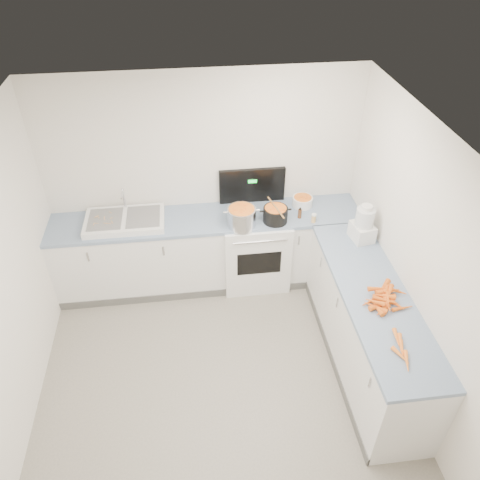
{
  "coord_description": "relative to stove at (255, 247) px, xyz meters",
  "views": [
    {
      "loc": [
        -0.17,
        -2.62,
        3.93
      ],
      "look_at": [
        0.3,
        1.1,
        1.05
      ],
      "focal_mm": 35.0,
      "sensor_mm": 36.0,
      "label": 1
    }
  ],
  "objects": [
    {
      "name": "wall_right",
      "position": [
        1.2,
        -1.69,
        0.78
      ],
      "size": [
        0.0,
        4.0,
        2.5
      ],
      "primitive_type": null,
      "rotation": [
        1.57,
        0.0,
        -1.57
      ],
      "color": "white",
      "rests_on": "ground"
    },
    {
      "name": "peeled_carrots",
      "position": [
        0.87,
        -2.05,
        0.49
      ],
      "size": [
        0.15,
        0.43,
        0.04
      ],
      "color": "orange",
      "rests_on": "counter_right"
    },
    {
      "name": "black_pot",
      "position": [
        0.2,
        -0.15,
        0.54
      ],
      "size": [
        0.3,
        0.3,
        0.19
      ],
      "primitive_type": "cylinder",
      "rotation": [
        0.0,
        0.0,
        -0.12
      ],
      "color": "black",
      "rests_on": "stove"
    },
    {
      "name": "floor",
      "position": [
        -0.55,
        -1.69,
        -0.47
      ],
      "size": [
        3.5,
        4.0,
        0.0
      ],
      "primitive_type": null,
      "color": "gray",
      "rests_on": "ground"
    },
    {
      "name": "extract_bottle",
      "position": [
        0.48,
        -0.12,
        0.52
      ],
      "size": [
        0.04,
        0.04,
        0.11
      ],
      "primitive_type": "cylinder",
      "color": "#593319",
      "rests_on": "counter_back"
    },
    {
      "name": "wall_back",
      "position": [
        -0.55,
        0.31,
        0.78
      ],
      "size": [
        3.5,
        0.0,
        2.5
      ],
      "primitive_type": null,
      "rotation": [
        1.57,
        0.0,
        0.0
      ],
      "color": "white",
      "rests_on": "ground"
    },
    {
      "name": "spice_jar",
      "position": [
        0.61,
        -0.22,
        0.51
      ],
      "size": [
        0.05,
        0.05,
        0.09
      ],
      "primitive_type": "cylinder",
      "color": "#E5B266",
      "rests_on": "counter_back"
    },
    {
      "name": "carrot_pile",
      "position": [
        0.94,
        -1.49,
        0.5
      ],
      "size": [
        0.47,
        0.45,
        0.09
      ],
      "color": "orange",
      "rests_on": "counter_right"
    },
    {
      "name": "counter_back",
      "position": [
        -0.55,
        0.01,
        -0.0
      ],
      "size": [
        3.5,
        0.62,
        0.94
      ],
      "color": "white",
      "rests_on": "ground"
    },
    {
      "name": "steel_pot",
      "position": [
        -0.18,
        -0.17,
        0.56
      ],
      "size": [
        0.41,
        0.41,
        0.23
      ],
      "primitive_type": "cylinder",
      "rotation": [
        0.0,
        0.0,
        -0.38
      ],
      "color": "silver",
      "rests_on": "stove"
    },
    {
      "name": "stove",
      "position": [
        0.0,
        0.0,
        0.0
      ],
      "size": [
        0.76,
        0.65,
        1.36
      ],
      "color": "white",
      "rests_on": "ground"
    },
    {
      "name": "ceiling",
      "position": [
        -0.55,
        -1.69,
        2.03
      ],
      "size": [
        3.5,
        4.0,
        0.0
      ],
      "primitive_type": null,
      "rotation": [
        3.14,
        0.0,
        0.0
      ],
      "color": "white",
      "rests_on": "ground"
    },
    {
      "name": "wooden_spoon",
      "position": [
        0.2,
        -0.15,
        0.65
      ],
      "size": [
        0.11,
        0.43,
        0.02
      ],
      "primitive_type": "cylinder",
      "rotation": [
        1.57,
        0.0,
        0.22
      ],
      "color": "#AD7A47",
      "rests_on": "black_pot"
    },
    {
      "name": "food_processor",
      "position": [
        1.03,
        -0.58,
        0.64
      ],
      "size": [
        0.24,
        0.28,
        0.42
      ],
      "color": "white",
      "rests_on": "counter_right"
    },
    {
      "name": "peelings",
      "position": [
        -1.67,
        0.0,
        0.54
      ],
      "size": [
        0.22,
        0.28,
        0.01
      ],
      "color": "tan",
      "rests_on": "sink"
    },
    {
      "name": "mixing_bowl",
      "position": [
        0.57,
        0.12,
        0.52
      ],
      "size": [
        0.31,
        0.31,
        0.11
      ],
      "primitive_type": "cylinder",
      "rotation": [
        0.0,
        0.0,
        -0.4
      ],
      "color": "white",
      "rests_on": "counter_back"
    },
    {
      "name": "sink",
      "position": [
        -1.45,
        0.02,
        0.5
      ],
      "size": [
        0.86,
        0.52,
        0.31
      ],
      "color": "white",
      "rests_on": "counter_back"
    },
    {
      "name": "counter_right",
      "position": [
        0.9,
        -1.39,
        -0.0
      ],
      "size": [
        0.62,
        2.2,
        0.94
      ],
      "color": "white",
      "rests_on": "ground"
    }
  ]
}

